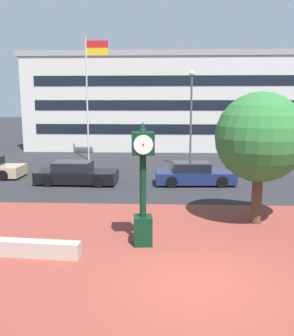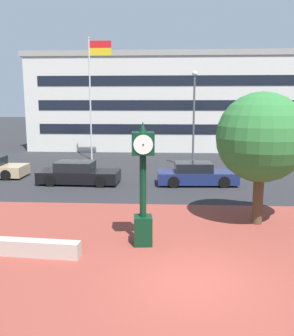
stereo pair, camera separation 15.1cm
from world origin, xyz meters
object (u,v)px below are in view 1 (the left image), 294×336
(car_street_near, at_px, (76,174))
(civic_building, at_px, (164,102))
(plaza_tree, at_px, (264,139))
(street_lamp_post, at_px, (191,110))
(street_clock, at_px, (143,185))
(car_street_mid, at_px, (194,175))
(flagpole_primary, at_px, (90,87))

(car_street_near, bearing_deg, civic_building, 166.55)
(plaza_tree, xyz_separation_m, street_lamp_post, (-1.91, 11.72, 0.83))
(street_clock, relative_size, car_street_mid, 0.89)
(car_street_near, height_order, car_street_mid, same)
(plaza_tree, relative_size, street_lamp_post, 0.75)
(plaza_tree, distance_m, flagpole_primary, 18.19)
(street_clock, bearing_deg, street_lamp_post, 74.24)
(street_clock, distance_m, flagpole_primary, 18.85)
(car_street_mid, relative_size, street_lamp_post, 0.68)
(car_street_mid, xyz_separation_m, street_lamp_post, (0.14, 5.11, 3.53))
(street_clock, relative_size, car_street_near, 0.88)
(flagpole_primary, height_order, street_lamp_post, flagpole_primary)
(car_street_mid, distance_m, street_lamp_post, 6.21)
(flagpole_primary, xyz_separation_m, civic_building, (5.83, 9.58, -1.15))
(plaza_tree, relative_size, civic_building, 0.19)
(plaza_tree, bearing_deg, civic_building, 98.66)
(civic_building, relative_size, street_lamp_post, 3.99)
(car_street_near, relative_size, car_street_mid, 1.01)
(car_street_near, distance_m, car_street_mid, 6.75)
(flagpole_primary, bearing_deg, street_clock, -73.81)
(car_street_near, bearing_deg, plaza_tree, 55.37)
(car_street_mid, bearing_deg, street_lamp_post, 175.41)
(plaza_tree, xyz_separation_m, civic_building, (-3.78, 24.83, 1.31))
(flagpole_primary, relative_size, street_lamp_post, 1.42)
(car_street_near, bearing_deg, car_street_mid, 92.76)
(car_street_mid, bearing_deg, street_clock, -17.82)
(car_street_mid, height_order, civic_building, civic_building)
(flagpole_primary, distance_m, street_lamp_post, 8.62)
(car_street_mid, relative_size, flagpole_primary, 0.48)
(street_clock, bearing_deg, car_street_mid, 69.60)
(plaza_tree, relative_size, flagpole_primary, 0.53)
(street_clock, bearing_deg, plaza_tree, 23.75)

